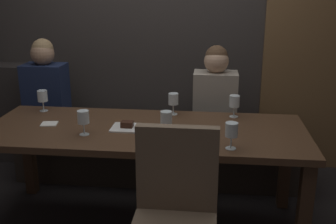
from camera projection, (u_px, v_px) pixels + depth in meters
name	position (u px, v px, depth m)	size (l,w,h in m)	color
ground	(146.00, 222.00, 3.01)	(9.00, 9.00, 0.00)	black
back_wall_tiled	(165.00, 5.00, 3.71)	(6.00, 0.12, 3.00)	#383330
arched_door	(318.00, 22.00, 3.55)	(0.90, 0.05, 2.55)	brown
back_counter	(8.00, 112.00, 4.02)	(1.10, 0.28, 0.95)	#2F2B29
dining_table	(145.00, 140.00, 2.81)	(2.20, 0.84, 0.74)	#412B1C
banquette_bench	(159.00, 156.00, 3.61)	(2.50, 0.44, 0.45)	#312A23
chair_near_side	(175.00, 209.00, 2.13)	(0.44, 0.44, 0.98)	#4C3321
diner_redhead	(46.00, 87.00, 3.55)	(0.36, 0.24, 0.79)	#192342
diner_bearded	(215.00, 94.00, 3.38)	(0.36, 0.24, 0.76)	#9E9384
wine_glass_near_left	(43.00, 97.00, 3.13)	(0.08, 0.08, 0.16)	silver
wine_glass_center_front	(83.00, 118.00, 2.63)	(0.08, 0.08, 0.16)	silver
wine_glass_near_right	(231.00, 131.00, 2.41)	(0.08, 0.08, 0.16)	silver
wine_glass_far_left	(234.00, 102.00, 2.99)	(0.08, 0.08, 0.16)	silver
wine_glass_end_left	(166.00, 119.00, 2.62)	(0.08, 0.08, 0.16)	silver
wine_glass_far_right	(173.00, 99.00, 3.05)	(0.08, 0.08, 0.16)	silver
dessert_plate	(126.00, 126.00, 2.78)	(0.19, 0.19, 0.05)	white
folded_napkin	(49.00, 124.00, 2.86)	(0.11, 0.10, 0.01)	silver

